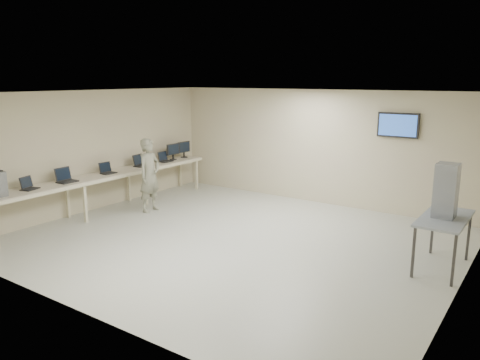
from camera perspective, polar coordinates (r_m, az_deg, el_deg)
The scene contains 12 objects.
room at distance 8.79m, azimuth -0.35°, elevation 1.47°, with size 8.01×7.01×2.81m.
workbench at distance 11.29m, azimuth -15.78°, elevation 0.42°, with size 0.76×6.00×0.90m.
laptop_0 at distance 10.21m, azimuth -24.41°, elevation -0.67°, with size 0.35×0.38×0.25m.
laptop_1 at distance 10.62m, azimuth -20.51°, elevation 0.20°, with size 0.33×0.40×0.31m.
laptop_2 at distance 11.28m, azimuth -15.90°, elevation 1.12°, with size 0.29×0.34×0.26m.
laptop_3 at distance 12.02m, azimuth -12.07°, elevation 2.03°, with size 0.35×0.40×0.29m.
laptop_4 at distance 12.54m, azimuth -9.18°, elevation 2.54°, with size 0.28×0.34×0.26m.
monitor_near at distance 12.76m, azimuth -8.17°, elevation 3.62°, with size 0.19×0.44×0.43m.
monitor_far at distance 13.09m, azimuth -6.85°, elevation 3.90°, with size 0.20×0.45×0.44m.
soldier at distance 11.05m, azimuth -10.96°, elevation 0.57°, with size 0.63×0.41×1.72m, color #5F6149.
side_table at distance 8.25m, azimuth 23.66°, elevation -4.64°, with size 0.68×1.47×0.88m.
storage_bins at distance 8.13m, azimuth 23.83°, elevation -1.17°, with size 0.33×0.37×0.88m.
Camera 1 is at (4.96, -7.03, 3.07)m, focal length 35.00 mm.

